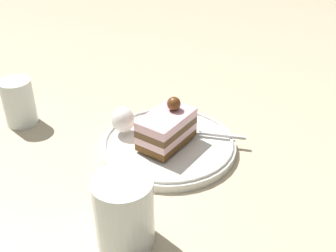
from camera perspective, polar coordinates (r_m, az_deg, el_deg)
ground_plane at (r=0.75m, az=-0.41°, el=-2.96°), size 2.40×2.40×0.00m
dessert_plate at (r=0.74m, az=0.00°, el=-2.60°), size 0.24×0.24×0.02m
cake_slice at (r=0.71m, az=-0.18°, el=-0.26°), size 0.06×0.10×0.08m
whipped_cream_dollop at (r=0.75m, az=-6.25°, el=0.86°), size 0.04×0.04×0.05m
fork at (r=0.75m, az=5.75°, el=-1.07°), size 0.12×0.06×0.00m
drink_glass_near at (r=0.55m, az=-6.08°, el=-12.06°), size 0.08×0.08×0.10m
drink_glass_far at (r=0.85m, az=-19.85°, el=2.84°), size 0.06×0.06×0.09m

